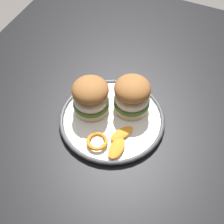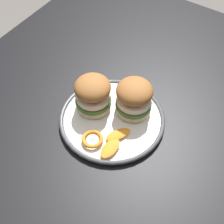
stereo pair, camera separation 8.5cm
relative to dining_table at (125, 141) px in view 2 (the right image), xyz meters
name	(u,v)px [view 2 (the right image)]	position (x,y,z in m)	size (l,w,h in m)	color
ground_plane	(121,222)	(0.00, 0.00, -0.66)	(8.00, 8.00, 0.00)	slate
dining_table	(125,141)	(0.00, 0.00, 0.00)	(1.22, 1.08, 0.76)	black
dinner_plate	(112,119)	(0.02, -0.03, 0.10)	(0.28, 0.28, 0.02)	white
sandwich_half_left	(93,93)	(0.01, -0.10, 0.16)	(0.13, 0.13, 0.10)	beige
sandwich_half_right	(134,97)	(-0.03, 0.00, 0.16)	(0.13, 0.13, 0.10)	beige
orange_peel_curled	(92,139)	(0.11, -0.03, 0.12)	(0.06, 0.06, 0.01)	orange
orange_peel_strip_long	(110,148)	(0.11, 0.02, 0.12)	(0.07, 0.04, 0.01)	orange
orange_peel_strip_short	(118,135)	(0.06, 0.01, 0.12)	(0.07, 0.06, 0.01)	orange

